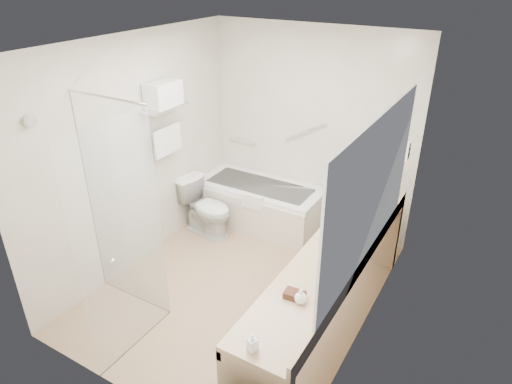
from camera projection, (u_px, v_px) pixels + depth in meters
The scene contains 25 objects.
floor at pixel (242, 286), 4.87m from camera, with size 3.20×3.20×0.00m, color #A08462.
ceiling at pixel (237, 43), 3.73m from camera, with size 2.60×3.20×0.10m, color white.
wall_back at pixel (310, 132), 5.53m from camera, with size 2.60×0.10×2.50m, color beige.
wall_front at pixel (113, 270), 3.07m from camera, with size 2.60×0.10×2.50m, color beige.
wall_left at pixel (137, 154), 4.89m from camera, with size 0.10×3.20×2.50m, color beige.
wall_right at pixel (375, 216), 3.71m from camera, with size 0.10×3.20×2.50m, color beige.
bathtub at pixel (260, 204), 5.92m from camera, with size 1.60×0.73×0.59m.
grab_bar_short at pixel (243, 142), 6.06m from camera, with size 0.03×0.03×0.40m, color silver.
grab_bar_long at pixel (305, 132), 5.52m from camera, with size 0.03×0.03×0.60m, color silver.
shower_enclosure at pixel (122, 224), 3.96m from camera, with size 0.96×0.91×2.11m.
towel_shelf at pixel (164, 102), 4.86m from camera, with size 0.24×0.55×0.81m.
vanity_counter at pixel (330, 276), 4.00m from camera, with size 0.55×2.70×0.95m.
sink at pixel (352, 238), 4.21m from camera, with size 0.40×0.52×0.14m, color white.
faucet at pixel (368, 232), 4.09m from camera, with size 0.03×0.03×0.14m, color silver.
mirror at pixel (372, 190), 3.46m from camera, with size 0.02×2.00×1.20m, color silver.
hairdryer_unit at pixel (405, 150), 4.45m from camera, with size 0.08×0.10×0.18m, color white.
toilet at pixel (207, 208), 5.67m from camera, with size 0.40×0.71×0.70m, color white.
amenity_basket at pixel (295, 295), 3.41m from camera, with size 0.15×0.10×0.05m, color #4C2A1B.
soap_bottle_a at pixel (252, 346), 2.95m from camera, with size 0.06×0.13×0.06m, color white.
soap_bottle_b at pixel (301, 298), 3.35m from camera, with size 0.09×0.12×0.09m, color white.
water_bottle_left at pixel (356, 226), 4.18m from camera, with size 0.06×0.06×0.19m.
water_bottle_mid at pixel (356, 197), 4.66m from camera, with size 0.06×0.06×0.20m.
water_bottle_right at pixel (346, 207), 4.47m from camera, with size 0.06×0.06×0.20m.
drinking_glass_near at pixel (364, 196), 4.79m from camera, with size 0.07×0.07×0.09m, color silver.
drinking_glass_far at pixel (360, 201), 4.68m from camera, with size 0.08×0.08×0.10m, color silver.
Camera 1 is at (2.10, -3.26, 3.12)m, focal length 32.00 mm.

